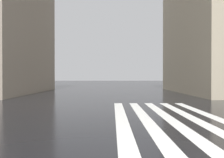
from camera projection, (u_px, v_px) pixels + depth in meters
zebra_crossing at (176, 124)px, 8.25m from camera, size 13.00×4.50×0.01m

